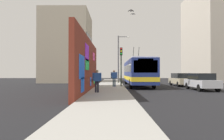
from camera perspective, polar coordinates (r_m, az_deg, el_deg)
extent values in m
plane|color=black|center=(20.97, 3.69, -5.26)|extent=(80.00, 80.00, 0.00)
cube|color=#9E9B93|center=(20.93, -0.70, -5.07)|extent=(48.00, 3.20, 0.15)
cube|color=maroon|center=(16.63, -7.00, 1.27)|extent=(13.23, 0.30, 4.45)
cube|color=blue|center=(12.74, -8.52, -4.27)|extent=(1.33, 0.02, 0.93)
cube|color=green|center=(14.96, -7.19, 1.57)|extent=(2.05, 0.02, 0.82)
cube|color=blue|center=(12.42, -8.72, 0.86)|extent=(2.09, 0.02, 1.48)
cube|color=#8C19D8|center=(14.90, -7.25, 5.01)|extent=(2.01, 0.02, 1.24)
cube|color=#F2338C|center=(20.02, -5.32, 3.87)|extent=(1.73, 0.02, 0.78)
cube|color=blue|center=(17.22, -6.22, -3.34)|extent=(0.84, 0.02, 0.75)
cube|color=green|center=(20.75, -5.11, -2.66)|extent=(1.86, 0.02, 0.92)
cube|color=#9E937F|center=(35.42, -12.80, 6.31)|extent=(8.65, 7.65, 12.03)
cube|color=black|center=(34.59, -6.58, 3.78)|extent=(7.35, 0.04, 1.10)
cube|color=black|center=(34.99, -6.57, 9.01)|extent=(7.35, 0.04, 1.10)
cube|color=#B2A899|center=(41.97, 26.36, 8.79)|extent=(13.26, 6.03, 17.14)
cube|color=navy|center=(24.35, 7.45, -0.50)|extent=(11.93, 2.63, 2.62)
cube|color=silver|center=(24.40, 7.45, 2.72)|extent=(11.45, 2.42, 0.12)
cube|color=yellow|center=(24.36, 7.46, -2.28)|extent=(11.95, 2.65, 0.44)
cube|color=black|center=(18.48, 9.76, 1.03)|extent=(0.04, 2.24, 1.18)
cube|color=black|center=(24.36, 7.45, 0.43)|extent=(10.98, 2.66, 0.84)
cube|color=orange|center=(18.52, 9.75, 2.89)|extent=(0.06, 1.45, 0.28)
cylinder|color=black|center=(26.27, 7.71, 4.30)|extent=(1.43, 0.06, 2.00)
cylinder|color=black|center=(26.19, 6.19, 4.31)|extent=(1.43, 0.06, 2.00)
cylinder|color=black|center=(20.81, 12.06, -3.90)|extent=(1.00, 0.28, 1.00)
cylinder|color=black|center=(20.45, 5.47, -3.97)|extent=(1.00, 0.28, 1.00)
cylinder|color=black|center=(28.32, 8.89, -3.09)|extent=(1.00, 0.28, 1.00)
cylinder|color=black|center=(28.06, 4.05, -3.12)|extent=(1.00, 0.28, 1.00)
cube|color=#B7B7BC|center=(20.09, 24.55, -3.52)|extent=(4.15, 1.76, 0.66)
cube|color=black|center=(20.15, 24.44, -1.72)|extent=(2.49, 1.58, 0.60)
cylinder|color=black|center=(19.23, 28.37, -4.61)|extent=(0.64, 0.22, 0.64)
cylinder|color=black|center=(18.54, 24.11, -4.78)|extent=(0.64, 0.22, 0.64)
cylinder|color=black|center=(21.68, 24.94, -4.19)|extent=(0.64, 0.22, 0.64)
cylinder|color=black|center=(21.08, 21.08, -4.31)|extent=(0.64, 0.22, 0.64)
cube|color=#C6B793|center=(25.25, 19.35, -2.99)|extent=(4.34, 1.74, 0.66)
cube|color=black|center=(25.32, 19.28, -1.55)|extent=(2.61, 1.57, 0.60)
cylinder|color=black|center=(24.20, 22.19, -3.85)|extent=(0.64, 0.22, 0.64)
cylinder|color=black|center=(23.67, 18.73, -3.94)|extent=(0.64, 0.22, 0.64)
cylinder|color=black|center=(26.87, 19.91, -3.55)|extent=(0.64, 0.22, 0.64)
cylinder|color=black|center=(26.40, 16.75, -3.62)|extent=(0.64, 0.22, 0.64)
cylinder|color=#2D3F59|center=(21.08, 0.85, -3.64)|extent=(0.14, 0.14, 0.88)
cylinder|color=#2D3F59|center=(21.08, 0.37, -3.64)|extent=(0.14, 0.14, 0.88)
cube|color=#264C99|center=(21.06, 0.61, -1.56)|extent=(0.22, 0.51, 0.66)
cylinder|color=#264C99|center=(21.06, 1.44, -1.47)|extent=(0.09, 0.09, 0.62)
cylinder|color=#264C99|center=(21.06, -0.22, -1.47)|extent=(0.09, 0.09, 0.62)
sphere|color=#936B4C|center=(21.06, 0.61, -0.34)|extent=(0.24, 0.24, 0.24)
cylinder|color=#1E1E2D|center=(14.80, -4.09, -4.90)|extent=(0.14, 0.14, 0.84)
cylinder|color=#1E1E2D|center=(14.81, -4.75, -4.90)|extent=(0.14, 0.14, 0.84)
cube|color=#264C99|center=(14.77, -4.41, -2.06)|extent=(0.22, 0.49, 0.63)
cylinder|color=#264C99|center=(14.75, -3.27, -1.94)|extent=(0.09, 0.09, 0.60)
cylinder|color=#264C99|center=(14.80, -5.55, -1.94)|extent=(0.09, 0.09, 0.60)
sphere|color=#936B4C|center=(14.77, -4.41, -0.40)|extent=(0.23, 0.23, 0.23)
cube|color=#593319|center=(14.81, -5.82, -3.08)|extent=(0.14, 0.10, 0.24)
cylinder|color=#2D382D|center=(21.48, 2.66, 0.91)|extent=(0.14, 0.14, 4.25)
cube|color=black|center=(21.38, 2.68, 5.42)|extent=(0.20, 0.28, 0.84)
sphere|color=red|center=(21.30, 2.69, 6.20)|extent=(0.18, 0.18, 0.18)
sphere|color=yellow|center=(21.27, 2.69, 5.46)|extent=(0.18, 0.18, 0.18)
sphere|color=green|center=(21.24, 2.69, 4.70)|extent=(0.18, 0.18, 0.18)
cylinder|color=#4C4C51|center=(28.87, 1.84, 3.14)|extent=(0.18, 0.18, 6.94)
cylinder|color=#4C4C51|center=(29.32, 3.27, 9.62)|extent=(0.10, 1.45, 0.10)
ellipsoid|color=silver|center=(29.36, 4.70, 9.51)|extent=(0.44, 0.28, 0.20)
ellipsoid|color=#47474C|center=(24.39, 6.11, 15.85)|extent=(0.32, 0.14, 0.12)
cube|color=#47474C|center=(24.42, 6.45, 15.91)|extent=(0.20, 0.27, 0.10)
cube|color=#47474C|center=(24.39, 5.77, 15.92)|extent=(0.20, 0.27, 0.10)
ellipsoid|color=#47474C|center=(18.30, 5.54, 16.74)|extent=(0.32, 0.14, 0.12)
cube|color=#47474C|center=(18.32, 5.99, 16.82)|extent=(0.20, 0.26, 0.15)
cube|color=#47474C|center=(18.29, 5.08, 16.84)|extent=(0.20, 0.26, 0.15)
cylinder|color=black|center=(20.52, 5.45, -5.35)|extent=(1.99, 1.99, 0.00)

